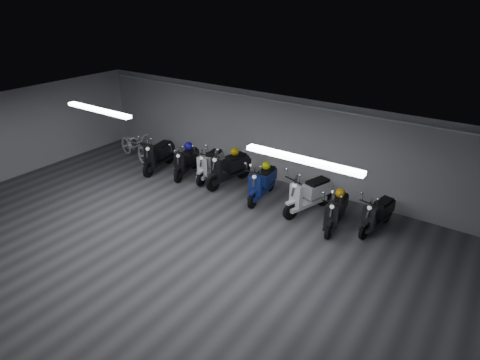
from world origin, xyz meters
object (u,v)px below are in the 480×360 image
Objects in this scene: scooter_4 at (262,178)px; scooter_8 at (336,206)px; helmet_0 at (340,193)px; scooter_2 at (210,160)px; helmet_1 at (235,152)px; scooter_3 at (228,163)px; scooter_6 at (309,189)px; scooter_9 at (378,209)px; scooter_0 at (158,151)px; helmet_2 at (266,166)px; scooter_1 at (186,157)px; helmet_3 at (189,146)px; bicycle at (134,143)px.

scooter_4 is 2.42m from scooter_8.
scooter_4 reaches higher than helmet_0.
helmet_1 is (0.81, 0.26, 0.37)m from scooter_2.
helmet_0 is (2.37, -0.04, 0.22)m from scooter_4.
scooter_8 is (4.55, -0.52, -0.03)m from scooter_2.
scooter_3 is 2.85m from scooter_6.
scooter_2 is 5.46m from scooter_9.
scooter_0 is at bearing -178.45° from helmet_0.
scooter_2 is 3.61m from scooter_6.
helmet_2 is (-0.03, 0.25, 0.29)m from scooter_4.
scooter_2 reaches higher than helmet_0.
scooter_3 reaches higher than scooter_9.
scooter_8 is at bearing -83.27° from helmet_0.
scooter_8 is (5.35, -0.27, -0.01)m from scooter_1.
scooter_1 is 6.27m from scooter_9.
helmet_2 is (1.35, 0.02, 0.24)m from scooter_3.
helmet_0 is at bearing 90.00° from scooter_8.
scooter_4 is at bearing 166.73° from scooter_8.
helmet_3 is (-5.38, 0.26, 0.04)m from helmet_0.
scooter_1 is 0.88× the size of scooter_3.
scooter_6 is (4.41, 0.07, 0.08)m from scooter_1.
scooter_8 is at bearing -77.42° from bicycle.
helmet_3 is at bearing -69.83° from bicycle.
scooter_0 reaches higher than bicycle.
scooter_8 is at bearing -13.20° from scooter_4.
scooter_4 is 3.32m from scooter_9.
scooter_8 is 0.87× the size of bicycle.
scooter_2 is at bearing -164.14° from scooter_6.
helmet_3 is (-2.98, -0.03, -0.03)m from helmet_2.
scooter_6 is 1.00× the size of bicycle.
scooter_0 is at bearing -83.29° from bicycle.
scooter_4 is at bearing -16.27° from scooter_2.
scooter_4 is at bearing 0.60° from scooter_3.
helmet_1 is at bearing 9.54° from helmet_3.
bicycle is 7.85× the size of helmet_0.
bicycle is 7.66× the size of helmet_2.
scooter_8 is 5.44m from helmet_3.
scooter_1 is at bearing -75.32° from bicycle.
helmet_0 is at bearing -75.71° from bicycle.
scooter_3 reaches higher than scooter_2.
scooter_0 is 2.80m from helmet_1.
helmet_1 is (0.05, 0.27, 0.31)m from scooter_3.
scooter_4 is 1.10× the size of scooter_9.
scooter_3 is 4.07m from bicycle.
scooter_0 reaches higher than helmet_1.
helmet_0 is at bearing -6.98° from helmet_2.
scooter_6 reaches higher than scooter_0.
scooter_0 reaches higher than scooter_8.
bicycle is at bearing 165.66° from scooter_1.
helmet_2 is (-1.49, 0.19, 0.25)m from scooter_6.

